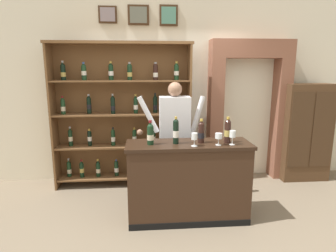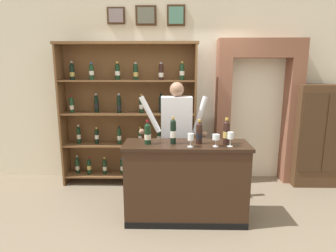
{
  "view_description": "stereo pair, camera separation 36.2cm",
  "coord_description": "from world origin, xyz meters",
  "px_view_note": "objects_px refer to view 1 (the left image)",
  "views": [
    {
      "loc": [
        -0.34,
        -3.24,
        1.86
      ],
      "look_at": [
        -0.06,
        0.3,
        1.14
      ],
      "focal_mm": 30.1,
      "sensor_mm": 36.0,
      "label": 1
    },
    {
      "loc": [
        0.02,
        -3.25,
        1.86
      ],
      "look_at": [
        -0.06,
        0.3,
        1.14
      ],
      "focal_mm": 30.1,
      "sensor_mm": 36.0,
      "label": 2
    }
  ],
  "objects_px": {
    "side_cabinet": "(305,132)",
    "tasting_counter": "(188,181)",
    "wine_glass_spare": "(194,137)",
    "tasting_bottle_brunello": "(228,131)",
    "shopkeeper": "(175,129)",
    "tasting_bottle_super_tuscan": "(176,131)",
    "wine_glass_left": "(219,136)",
    "tasting_bottle_bianco": "(201,132)",
    "wine_glass_right": "(233,135)",
    "wine_shelf": "(123,112)",
    "tasting_bottle_vin_santo": "(150,134)"
  },
  "relations": [
    {
      "from": "shopkeeper",
      "to": "tasting_bottle_super_tuscan",
      "type": "bearing_deg",
      "value": -94.54
    },
    {
      "from": "tasting_bottle_bianco",
      "to": "wine_glass_left",
      "type": "height_order",
      "value": "tasting_bottle_bianco"
    },
    {
      "from": "tasting_bottle_brunello",
      "to": "wine_glass_right",
      "type": "distance_m",
      "value": 0.11
    },
    {
      "from": "tasting_bottle_vin_santo",
      "to": "tasting_bottle_bianco",
      "type": "height_order",
      "value": "tasting_bottle_bianco"
    },
    {
      "from": "side_cabinet",
      "to": "wine_glass_left",
      "type": "xyz_separation_m",
      "value": [
        -1.83,
        -1.29,
        0.28
      ]
    },
    {
      "from": "wine_glass_left",
      "to": "shopkeeper",
      "type": "bearing_deg",
      "value": 123.87
    },
    {
      "from": "side_cabinet",
      "to": "wine_glass_spare",
      "type": "height_order",
      "value": "side_cabinet"
    },
    {
      "from": "wine_shelf",
      "to": "wine_glass_spare",
      "type": "distance_m",
      "value": 1.61
    },
    {
      "from": "side_cabinet",
      "to": "tasting_counter",
      "type": "height_order",
      "value": "side_cabinet"
    },
    {
      "from": "tasting_bottle_vin_santo",
      "to": "tasting_bottle_brunello",
      "type": "height_order",
      "value": "tasting_bottle_brunello"
    },
    {
      "from": "tasting_bottle_vin_santo",
      "to": "tasting_bottle_super_tuscan",
      "type": "height_order",
      "value": "tasting_bottle_super_tuscan"
    },
    {
      "from": "shopkeeper",
      "to": "wine_glass_left",
      "type": "distance_m",
      "value": 0.8
    },
    {
      "from": "tasting_bottle_bianco",
      "to": "wine_glass_right",
      "type": "bearing_deg",
      "value": -19.68
    },
    {
      "from": "tasting_bottle_brunello",
      "to": "wine_glass_spare",
      "type": "relative_size",
      "value": 2.02
    },
    {
      "from": "tasting_bottle_bianco",
      "to": "tasting_counter",
      "type": "bearing_deg",
      "value": -178.2
    },
    {
      "from": "wine_glass_left",
      "to": "tasting_bottle_vin_santo",
      "type": "bearing_deg",
      "value": 173.31
    },
    {
      "from": "wine_glass_spare",
      "to": "wine_glass_left",
      "type": "distance_m",
      "value": 0.29
    },
    {
      "from": "wine_glass_right",
      "to": "wine_glass_left",
      "type": "relative_size",
      "value": 1.19
    },
    {
      "from": "side_cabinet",
      "to": "tasting_bottle_brunello",
      "type": "relative_size",
      "value": 5.13
    },
    {
      "from": "wine_glass_right",
      "to": "tasting_bottle_vin_santo",
      "type": "bearing_deg",
      "value": 174.64
    },
    {
      "from": "tasting_counter",
      "to": "tasting_bottle_bianco",
      "type": "distance_m",
      "value": 0.64
    },
    {
      "from": "wine_shelf",
      "to": "side_cabinet",
      "type": "bearing_deg",
      "value": -0.29
    },
    {
      "from": "tasting_counter",
      "to": "wine_glass_spare",
      "type": "bearing_deg",
      "value": -73.69
    },
    {
      "from": "shopkeeper",
      "to": "wine_glass_left",
      "type": "height_order",
      "value": "shopkeeper"
    },
    {
      "from": "wine_glass_spare",
      "to": "side_cabinet",
      "type": "bearing_deg",
      "value": 31.8
    },
    {
      "from": "tasting_counter",
      "to": "shopkeeper",
      "type": "distance_m",
      "value": 0.78
    },
    {
      "from": "tasting_bottle_vin_santo",
      "to": "tasting_counter",
      "type": "bearing_deg",
      "value": 3.7
    },
    {
      "from": "wine_glass_spare",
      "to": "wine_glass_left",
      "type": "relative_size",
      "value": 1.09
    },
    {
      "from": "tasting_bottle_vin_santo",
      "to": "tasting_bottle_super_tuscan",
      "type": "relative_size",
      "value": 0.89
    },
    {
      "from": "side_cabinet",
      "to": "shopkeeper",
      "type": "xyz_separation_m",
      "value": [
        -2.27,
        -0.63,
        0.23
      ]
    },
    {
      "from": "side_cabinet",
      "to": "tasting_counter",
      "type": "xyz_separation_m",
      "value": [
        -2.16,
        -1.17,
        -0.32
      ]
    },
    {
      "from": "wine_glass_right",
      "to": "wine_glass_left",
      "type": "height_order",
      "value": "wine_glass_right"
    },
    {
      "from": "tasting_bottle_super_tuscan",
      "to": "wine_glass_left",
      "type": "xyz_separation_m",
      "value": [
        0.49,
        -0.11,
        -0.05
      ]
    },
    {
      "from": "tasting_bottle_brunello",
      "to": "tasting_counter",
      "type": "bearing_deg",
      "value": 177.52
    },
    {
      "from": "side_cabinet",
      "to": "tasting_bottle_bianco",
      "type": "xyz_separation_m",
      "value": [
        -2.01,
        -1.16,
        0.3
      ]
    },
    {
      "from": "tasting_bottle_super_tuscan",
      "to": "wine_glass_right",
      "type": "xyz_separation_m",
      "value": [
        0.65,
        -0.11,
        -0.03
      ]
    },
    {
      "from": "tasting_bottle_brunello",
      "to": "tasting_bottle_bianco",
      "type": "bearing_deg",
      "value": 175.49
    },
    {
      "from": "wine_shelf",
      "to": "tasting_bottle_super_tuscan",
      "type": "relative_size",
      "value": 6.9
    },
    {
      "from": "tasting_bottle_super_tuscan",
      "to": "wine_glass_spare",
      "type": "bearing_deg",
      "value": -33.23
    },
    {
      "from": "wine_glass_right",
      "to": "tasting_bottle_bianco",
      "type": "bearing_deg",
      "value": 160.32
    },
    {
      "from": "wine_glass_left",
      "to": "side_cabinet",
      "type": "bearing_deg",
      "value": 35.25
    },
    {
      "from": "tasting_bottle_bianco",
      "to": "shopkeeper",
      "type": "bearing_deg",
      "value": 116.18
    },
    {
      "from": "tasting_counter",
      "to": "tasting_bottle_vin_santo",
      "type": "distance_m",
      "value": 0.77
    },
    {
      "from": "shopkeeper",
      "to": "tasting_bottle_super_tuscan",
      "type": "xyz_separation_m",
      "value": [
        -0.04,
        -0.55,
        0.1
      ]
    },
    {
      "from": "side_cabinet",
      "to": "wine_glass_right",
      "type": "bearing_deg",
      "value": -142.22
    },
    {
      "from": "wine_shelf",
      "to": "wine_glass_left",
      "type": "height_order",
      "value": "wine_shelf"
    },
    {
      "from": "tasting_counter",
      "to": "tasting_bottle_brunello",
      "type": "bearing_deg",
      "value": -2.48
    },
    {
      "from": "side_cabinet",
      "to": "tasting_bottle_super_tuscan",
      "type": "bearing_deg",
      "value": -152.97
    },
    {
      "from": "tasting_bottle_brunello",
      "to": "wine_glass_spare",
      "type": "height_order",
      "value": "tasting_bottle_brunello"
    },
    {
      "from": "tasting_bottle_super_tuscan",
      "to": "wine_glass_right",
      "type": "relative_size",
      "value": 1.92
    }
  ]
}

